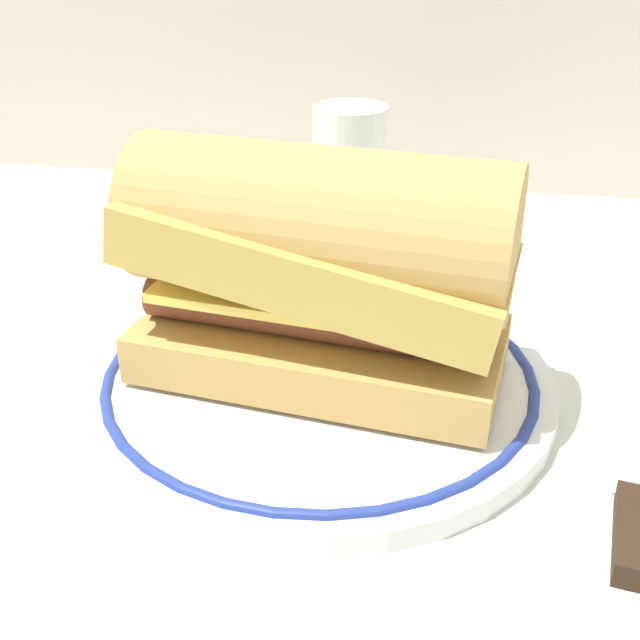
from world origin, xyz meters
TOP-DOWN VIEW (x-y plane):
  - ground_plane at (0.00, 0.00)m, footprint 1.50×1.50m
  - plate at (-0.02, 0.02)m, footprint 0.26×0.26m
  - sausage_sandwich at (-0.02, 0.02)m, footprint 0.21×0.12m
  - drinking_glass at (-0.03, 0.25)m, footprint 0.06×0.06m
  - butter_knife at (0.14, -0.04)m, footprint 0.04×0.15m

SIDE VIEW (x-z plane):
  - ground_plane at x=0.00m, z-range 0.00..0.00m
  - butter_knife at x=0.14m, z-range 0.00..0.01m
  - plate at x=-0.02m, z-range 0.00..0.02m
  - drinking_glass at x=-0.03m, z-range -0.01..0.10m
  - sausage_sandwich at x=-0.02m, z-range 0.02..0.14m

